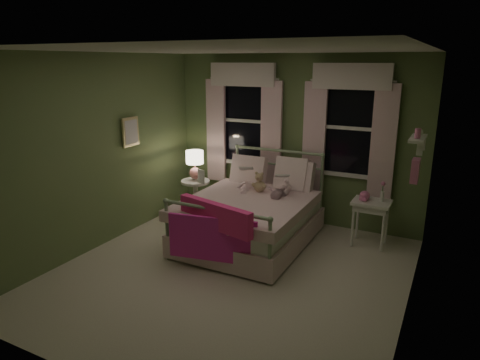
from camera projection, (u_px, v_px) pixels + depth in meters
The scene contains 18 objects.
room_shell at pixel (229, 170), 4.85m from camera, with size 4.20×4.20×4.20m.
bed at pixel (251, 217), 5.99m from camera, with size 1.58×2.04×1.18m.
pink_throw at pixel (214, 225), 5.06m from camera, with size 1.09×0.37×0.71m.
child_left at pixel (247, 169), 6.33m from camera, with size 0.28×0.18×0.75m, color #F7D1DD.
child_right at pixel (282, 172), 6.08m from camera, with size 0.38×0.30×0.79m, color #F7D1DD.
book_left at pixel (239, 171), 6.11m from camera, with size 0.20×0.27×0.03m, color beige.
book_right at pixel (275, 179), 5.88m from camera, with size 0.20×0.27×0.02m, color beige.
teddy_bear at pixel (259, 184), 6.11m from camera, with size 0.22×0.18×0.30m.
nightstand_left at pixel (196, 194), 6.87m from camera, with size 0.46×0.46×0.65m.
table_lamp at pixel (195, 162), 6.72m from camera, with size 0.28×0.28×0.45m.
book_nightstand at pixel (198, 182), 6.69m from camera, with size 0.16×0.22×0.02m, color beige.
nightstand_right at pixel (371, 208), 5.84m from camera, with size 0.50×0.40×0.64m.
pink_toy at pixel (365, 196), 5.83m from camera, with size 0.14×0.20×0.14m.
bud_vase at pixel (382, 191), 5.76m from camera, with size 0.06×0.06×0.28m.
window_left at pixel (243, 117), 6.87m from camera, with size 1.34×0.13×1.96m.
window_right at pixel (349, 123), 6.13m from camera, with size 1.34×0.13×1.96m.
wall_shelf at pixel (417, 155), 4.55m from camera, with size 0.15×0.50×0.60m.
framed_picture at pixel (131, 132), 6.16m from camera, with size 0.03×0.32×0.42m.
Camera 1 is at (2.25, -4.13, 2.50)m, focal length 32.00 mm.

